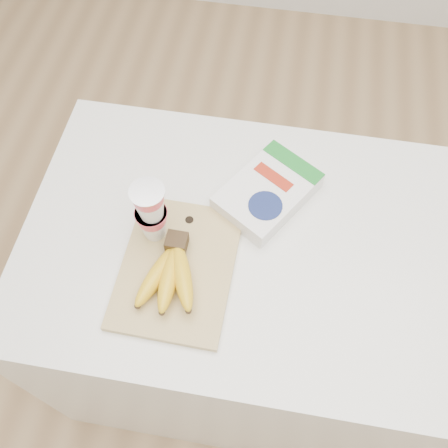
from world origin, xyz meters
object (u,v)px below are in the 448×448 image
table (246,305)px  cereal_box (268,192)px  cutting_board (177,268)px  bananas (170,273)px  yogurt_stack (151,211)px

table → cereal_box: 0.46m
cutting_board → bananas: (-0.01, -0.03, 0.03)m
cutting_board → cereal_box: bearing=53.5°
cutting_board → yogurt_stack: size_ratio=1.93×
table → cutting_board: size_ratio=3.22×
table → yogurt_stack: size_ratio=6.22×
bananas → cutting_board: bearing=77.0°
table → bananas: 0.50m
table → bananas: (-0.17, -0.13, 0.46)m
cutting_board → cereal_box: (0.18, 0.23, 0.02)m
table → cereal_box: cereal_box is taller
table → cereal_box: (0.02, 0.13, 0.44)m
yogurt_stack → cutting_board: bearing=-48.6°
table → cereal_box: size_ratio=3.81×
table → bananas: bearing=-141.1°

